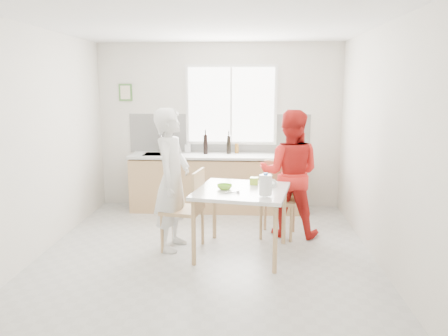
# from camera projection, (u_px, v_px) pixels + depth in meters

# --- Properties ---
(ground) EXTENTS (4.50, 4.50, 0.00)m
(ground) POSITION_uv_depth(u_px,v_px,m) (206.00, 255.00, 5.28)
(ground) COLOR #B7B7B2
(ground) RESTS_ON ground
(room_shell) EXTENTS (4.50, 4.50, 4.50)m
(room_shell) POSITION_uv_depth(u_px,v_px,m) (205.00, 119.00, 4.97)
(room_shell) COLOR silver
(room_shell) RESTS_ON ground
(window) EXTENTS (1.50, 0.06, 1.30)m
(window) POSITION_uv_depth(u_px,v_px,m) (231.00, 105.00, 7.13)
(window) COLOR white
(window) RESTS_ON room_shell
(backsplash) EXTENTS (3.00, 0.02, 0.65)m
(backsplash) POSITION_uv_depth(u_px,v_px,m) (219.00, 134.00, 7.25)
(backsplash) COLOR white
(backsplash) RESTS_ON room_shell
(picture_frame) EXTENTS (0.22, 0.03, 0.28)m
(picture_frame) POSITION_uv_depth(u_px,v_px,m) (125.00, 92.00, 7.20)
(picture_frame) COLOR #487E39
(picture_frame) RESTS_ON room_shell
(kitchen_counter) EXTENTS (2.84, 0.64, 1.37)m
(kitchen_counter) POSITION_uv_depth(u_px,v_px,m) (218.00, 185.00, 7.12)
(kitchen_counter) COLOR tan
(kitchen_counter) RESTS_ON ground
(dining_table) EXTENTS (1.22, 1.22, 0.81)m
(dining_table) POSITION_uv_depth(u_px,v_px,m) (242.00, 196.00, 5.19)
(dining_table) COLOR silver
(dining_table) RESTS_ON ground
(chair_left) EXTENTS (0.54, 0.54, 1.01)m
(chair_left) POSITION_uv_depth(u_px,v_px,m) (188.00, 206.00, 5.38)
(chair_left) COLOR tan
(chair_left) RESTS_ON ground
(chair_far) EXTENTS (0.54, 0.54, 1.01)m
(chair_far) POSITION_uv_depth(u_px,v_px,m) (279.00, 195.00, 5.94)
(chair_far) COLOR tan
(chair_far) RESTS_ON ground
(person_white) EXTENTS (0.53, 0.71, 1.76)m
(person_white) POSITION_uv_depth(u_px,v_px,m) (172.00, 180.00, 5.37)
(person_white) COLOR silver
(person_white) RESTS_ON ground
(person_red) EXTENTS (0.93, 0.78, 1.71)m
(person_red) POSITION_uv_depth(u_px,v_px,m) (290.00, 174.00, 5.86)
(person_red) COLOR red
(person_red) RESTS_ON ground
(bowl_green) EXTENTS (0.21, 0.21, 0.06)m
(bowl_green) POSITION_uv_depth(u_px,v_px,m) (225.00, 187.00, 5.17)
(bowl_green) COLOR #84D130
(bowl_green) RESTS_ON dining_table
(bowl_white) EXTENTS (0.22, 0.22, 0.05)m
(bowl_white) POSITION_uv_depth(u_px,v_px,m) (270.00, 184.00, 5.34)
(bowl_white) COLOR white
(bowl_white) RESTS_ON dining_table
(milk_jug) EXTENTS (0.20, 0.14, 0.25)m
(milk_jug) POSITION_uv_depth(u_px,v_px,m) (266.00, 185.00, 4.81)
(milk_jug) COLOR white
(milk_jug) RESTS_ON dining_table
(green_box) EXTENTS (0.12, 0.12, 0.09)m
(green_box) POSITION_uv_depth(u_px,v_px,m) (254.00, 181.00, 5.41)
(green_box) COLOR #A5CF2F
(green_box) RESTS_ON dining_table
(spoon) EXTENTS (0.16, 0.04, 0.01)m
(spoon) POSITION_uv_depth(u_px,v_px,m) (231.00, 192.00, 4.99)
(spoon) COLOR #A5A5AA
(spoon) RESTS_ON dining_table
(cutting_board) EXTENTS (0.42, 0.36, 0.01)m
(cutting_board) POSITION_uv_depth(u_px,v_px,m) (288.00, 155.00, 6.95)
(cutting_board) COLOR #85CA2E
(cutting_board) RESTS_ON kitchen_counter
(wine_bottle_a) EXTENTS (0.07, 0.07, 0.32)m
(wine_bottle_a) POSITION_uv_depth(u_px,v_px,m) (205.00, 144.00, 7.05)
(wine_bottle_a) COLOR black
(wine_bottle_a) RESTS_ON kitchen_counter
(wine_bottle_b) EXTENTS (0.07, 0.07, 0.30)m
(wine_bottle_b) POSITION_uv_depth(u_px,v_px,m) (229.00, 145.00, 7.07)
(wine_bottle_b) COLOR black
(wine_bottle_b) RESTS_ON kitchen_counter
(jar_amber) EXTENTS (0.06, 0.06, 0.16)m
(jar_amber) POSITION_uv_depth(u_px,v_px,m) (237.00, 148.00, 7.14)
(jar_amber) COLOR brown
(jar_amber) RESTS_ON kitchen_counter
(soap_bottle) EXTENTS (0.09, 0.09, 0.20)m
(soap_bottle) POSITION_uv_depth(u_px,v_px,m) (188.00, 147.00, 7.22)
(soap_bottle) COLOR #999999
(soap_bottle) RESTS_ON kitchen_counter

